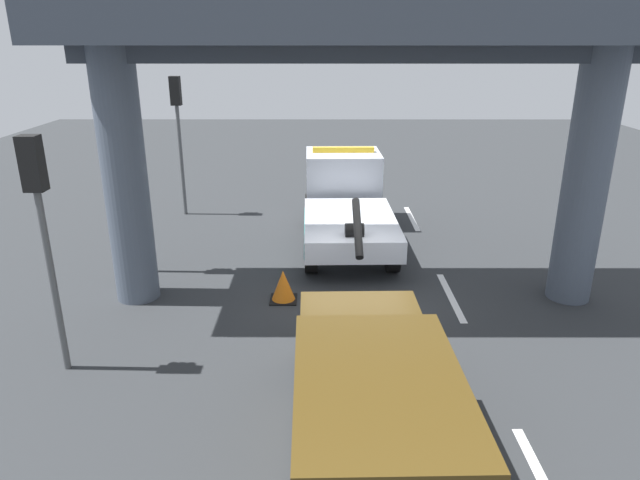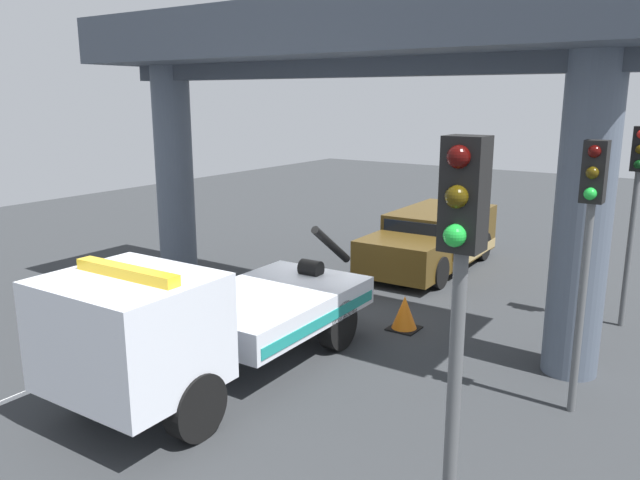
# 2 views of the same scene
# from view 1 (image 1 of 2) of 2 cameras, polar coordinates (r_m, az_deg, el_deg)

# --- Properties ---
(ground_plane) EXTENTS (60.00, 40.00, 0.10)m
(ground_plane) POSITION_cam_1_polar(r_m,az_deg,el_deg) (13.19, 3.35, -5.94)
(ground_plane) COLOR #2D3033
(lane_stripe_mid) EXTENTS (2.60, 0.16, 0.01)m
(lane_stripe_mid) POSITION_cam_1_polar(r_m,az_deg,el_deg) (13.49, 13.11, -5.61)
(lane_stripe_mid) COLOR silver
(lane_stripe_mid) RESTS_ON ground
(lane_stripe_east) EXTENTS (2.60, 0.16, 0.01)m
(lane_stripe_east) POSITION_cam_1_polar(r_m,az_deg,el_deg) (18.98, 9.28, 2.18)
(lane_stripe_east) COLOR silver
(lane_stripe_east) RESTS_ON ground
(tow_truck_white) EXTENTS (7.28, 2.53, 2.46)m
(tow_truck_white) POSITION_cam_1_polar(r_m,az_deg,el_deg) (16.69, 2.60, 4.26)
(tow_truck_white) COLOR silver
(tow_truck_white) RESTS_ON ground
(towed_van_green) EXTENTS (5.24, 2.31, 1.58)m
(towed_van_green) POSITION_cam_1_polar(r_m,az_deg,el_deg) (8.38, 5.40, -16.08)
(towed_van_green) COLOR #4C3814
(towed_van_green) RESTS_ON ground
(overpass_structure) EXTENTS (3.60, 11.96, 6.57)m
(overpass_structure) POSITION_cam_1_polar(r_m,az_deg,el_deg) (11.89, 3.90, 18.67)
(overpass_structure) COLOR #4C5666
(overpass_structure) RESTS_ON ground
(traffic_light_near) EXTENTS (0.39, 0.32, 4.23)m
(traffic_light_near) POSITION_cam_1_polar(r_m,az_deg,el_deg) (10.34, -26.50, 3.20)
(traffic_light_near) COLOR #515456
(traffic_light_near) RESTS_ON ground
(traffic_light_far) EXTENTS (0.39, 0.32, 4.22)m
(traffic_light_far) POSITION_cam_1_polar(r_m,az_deg,el_deg) (14.39, -18.84, 8.36)
(traffic_light_far) COLOR #515456
(traffic_light_far) RESTS_ON ground
(traffic_light_mid) EXTENTS (0.39, 0.32, 4.53)m
(traffic_light_mid) POSITION_cam_1_polar(r_m,az_deg,el_deg) (19.10, -14.22, 12.09)
(traffic_light_mid) COLOR #515456
(traffic_light_mid) RESTS_ON ground
(traffic_cone_orange) EXTENTS (0.61, 0.61, 0.73)m
(traffic_cone_orange) POSITION_cam_1_polar(r_m,az_deg,el_deg) (12.87, -3.75, -4.68)
(traffic_cone_orange) COLOR orange
(traffic_cone_orange) RESTS_ON ground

